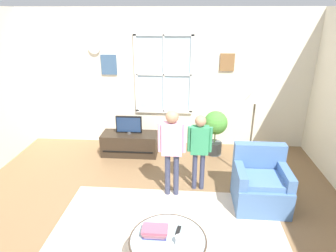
# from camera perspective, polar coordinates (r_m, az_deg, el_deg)

# --- Properties ---
(ground_plane) EXTENTS (6.46, 6.19, 0.02)m
(ground_plane) POSITION_cam_1_polar(r_m,az_deg,el_deg) (4.10, -4.10, -19.91)
(ground_plane) COLOR brown
(back_wall) EXTENTS (5.86, 0.17, 2.79)m
(back_wall) POSITION_cam_1_polar(r_m,az_deg,el_deg) (6.04, -0.60, 9.18)
(back_wall) COLOR silver
(back_wall) RESTS_ON ground_plane
(area_rug) EXTENTS (3.05, 2.31, 0.01)m
(area_rug) POSITION_cam_1_polar(r_m,az_deg,el_deg) (3.91, -0.24, -22.07)
(area_rug) COLOR #C6B29E
(area_rug) RESTS_ON ground_plane
(tv_stand) EXTENTS (1.10, 0.48, 0.44)m
(tv_stand) POSITION_cam_1_polar(r_m,az_deg,el_deg) (5.89, -7.51, -3.48)
(tv_stand) COLOR #2D2319
(tv_stand) RESTS_ON ground_plane
(television) EXTENTS (0.51, 0.08, 0.37)m
(television) POSITION_cam_1_polar(r_m,az_deg,el_deg) (5.73, -7.72, 0.27)
(television) COLOR #4C4C4C
(television) RESTS_ON tv_stand
(armchair) EXTENTS (0.76, 0.74, 0.87)m
(armchair) POSITION_cam_1_polar(r_m,az_deg,el_deg) (4.57, 17.73, -10.89)
(armchair) COLOR #476B9E
(armchair) RESTS_ON ground_plane
(coffee_table) EXTENTS (0.84, 0.84, 0.44)m
(coffee_table) POSITION_cam_1_polar(r_m,az_deg,el_deg) (3.34, -0.04, -21.68)
(coffee_table) COLOR #99B2B7
(coffee_table) RESTS_ON ground_plane
(book_stack) EXTENTS (0.28, 0.19, 0.10)m
(book_stack) POSITION_cam_1_polar(r_m,az_deg,el_deg) (3.33, -2.59, -20.01)
(book_stack) COLOR #3E3C89
(book_stack) RESTS_ON coffee_table
(cup) EXTENTS (0.09, 0.09, 0.10)m
(cup) POSITION_cam_1_polar(r_m,az_deg,el_deg) (3.24, 2.20, -21.59)
(cup) COLOR white
(cup) RESTS_ON coffee_table
(remote_near_books) EXTENTS (0.06, 0.14, 0.02)m
(remote_near_books) POSITION_cam_1_polar(r_m,az_deg,el_deg) (3.40, 2.04, -19.90)
(remote_near_books) COLOR black
(remote_near_books) RESTS_ON coffee_table
(person_pink_shirt) EXTENTS (0.42, 0.19, 1.40)m
(person_pink_shirt) POSITION_cam_1_polar(r_m,az_deg,el_deg) (4.29, 0.79, -3.54)
(person_pink_shirt) COLOR #333851
(person_pink_shirt) RESTS_ON ground_plane
(person_green_shirt) EXTENTS (0.38, 0.17, 1.26)m
(person_green_shirt) POSITION_cam_1_polar(r_m,az_deg,el_deg) (4.50, 6.23, -3.63)
(person_green_shirt) COLOR #333851
(person_green_shirt) RESTS_ON ground_plane
(potted_plant_by_window) EXTENTS (0.46, 0.46, 0.91)m
(potted_plant_by_window) POSITION_cam_1_polar(r_m,az_deg,el_deg) (5.78, 9.32, -0.31)
(potted_plant_by_window) COLOR #4C565B
(potted_plant_by_window) RESTS_ON ground_plane
(floor_lamp) EXTENTS (0.32, 0.32, 1.61)m
(floor_lamp) POSITION_cam_1_polar(r_m,az_deg,el_deg) (4.78, 16.74, 4.21)
(floor_lamp) COLOR black
(floor_lamp) RESTS_ON ground_plane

